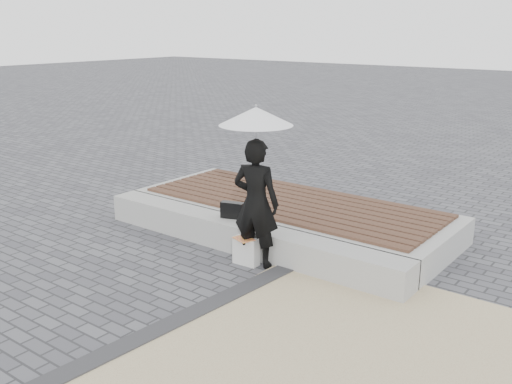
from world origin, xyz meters
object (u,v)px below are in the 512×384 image
Objects in this scene: canvas_tote at (246,251)px; parasol at (256,116)px; seating_ledge at (243,236)px; handbag at (232,210)px; woman at (256,203)px.

parasol is at bearing 25.42° from canvas_tote.
canvas_tote is (-0.12, -0.06, -1.79)m from parasol.
seating_ledge is at bearing 130.16° from canvas_tote.
seating_ledge is at bearing -34.59° from handbag.
parasol reaches higher than woman.
handbag reaches higher than canvas_tote.
woman is 5.08× the size of handbag.
woman is 1.12m from parasol.
handbag is (-0.72, 0.39, -0.33)m from woman.
woman is at bearing 63.43° from parasol.
handbag is at bearing 140.29° from canvas_tote.
handbag is (-0.26, 0.08, 0.32)m from seating_ledge.
woman reaches higher than seating_ledge.
handbag reaches higher than seating_ledge.
seating_ledge is 13.63× the size of canvas_tote.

